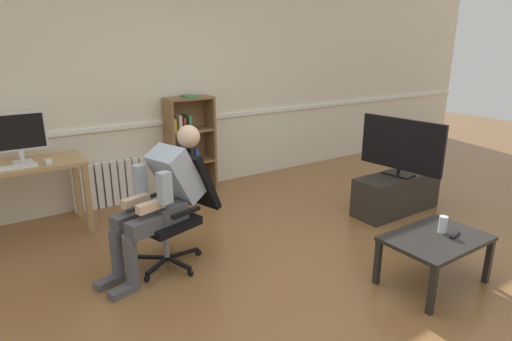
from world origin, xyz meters
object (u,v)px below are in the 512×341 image
(office_chair, at_px, (178,204))
(spare_remote, at_px, (455,235))
(imac_monitor, at_px, (18,134))
(bookshelf, at_px, (188,148))
(radiator, at_px, (111,184))
(coffee_table, at_px, (436,243))
(person_seated, at_px, (161,196))
(tv_stand, at_px, (396,193))
(drinking_glass, at_px, (443,224))
(computer_desk, at_px, (18,176))
(computer_mouse, at_px, (48,161))
(tv_screen, at_px, (401,146))
(keyboard, at_px, (13,168))

(office_chair, bearing_deg, spare_remote, 29.58)
(imac_monitor, height_order, bookshelf, bookshelf)
(radiator, relative_size, office_chair, 0.88)
(coffee_table, distance_m, spare_remote, 0.16)
(person_seated, distance_m, tv_stand, 2.73)
(spare_remote, bearing_deg, drinking_glass, -177.24)
(computer_desk, height_order, bookshelf, bookshelf)
(computer_mouse, bearing_deg, computer_desk, 155.62)
(tv_stand, distance_m, drinking_glass, 1.47)
(person_seated, height_order, drinking_glass, person_seated)
(radiator, height_order, office_chair, office_chair)
(computer_desk, xyz_separation_m, bookshelf, (1.93, 0.29, -0.05))
(imac_monitor, bearing_deg, coffee_table, -48.50)
(tv_screen, height_order, coffee_table, tv_screen)
(keyboard, relative_size, drinking_glass, 3.00)
(bookshelf, bearing_deg, imac_monitor, -173.45)
(imac_monitor, relative_size, spare_remote, 3.33)
(computer_desk, relative_size, coffee_table, 1.48)
(spare_remote, bearing_deg, person_seated, -144.85)
(computer_mouse, xyz_separation_m, radiator, (0.69, 0.51, -0.50))
(computer_desk, relative_size, bookshelf, 0.95)
(keyboard, bearing_deg, bookshelf, 12.33)
(radiator, bearing_deg, bookshelf, -5.77)
(tv_stand, bearing_deg, radiator, 142.61)
(bookshelf, height_order, radiator, bookshelf)
(bookshelf, relative_size, spare_remote, 8.36)
(imac_monitor, height_order, tv_screen, imac_monitor)
(tv_screen, bearing_deg, bookshelf, 34.56)
(imac_monitor, bearing_deg, tv_screen, -25.78)
(office_chair, bearing_deg, bookshelf, 135.15)
(radiator, bearing_deg, spare_remote, -61.26)
(computer_mouse, distance_m, office_chair, 1.43)
(office_chair, relative_size, person_seated, 0.81)
(imac_monitor, xyz_separation_m, keyboard, (-0.11, -0.22, -0.27))
(keyboard, bearing_deg, coffee_table, -45.05)
(bookshelf, relative_size, tv_screen, 1.28)
(radiator, bearing_deg, tv_screen, -37.37)
(radiator, relative_size, person_seated, 0.72)
(computer_desk, relative_size, computer_mouse, 11.98)
(imac_monitor, distance_m, drinking_glass, 3.92)
(computer_desk, relative_size, drinking_glass, 8.66)
(person_seated, relative_size, coffee_table, 1.48)
(keyboard, height_order, office_chair, office_chair)
(keyboard, distance_m, office_chair, 1.62)
(imac_monitor, xyz_separation_m, bookshelf, (1.87, 0.21, -0.44))
(person_seated, bearing_deg, imac_monitor, -164.82)
(imac_monitor, xyz_separation_m, spare_remote, (2.67, -2.94, -0.61))
(office_chair, xyz_separation_m, coffee_table, (1.51, -1.52, -0.16))
(radiator, xyz_separation_m, person_seated, (-0.03, -1.71, 0.38))
(computer_desk, distance_m, tv_screen, 3.96)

